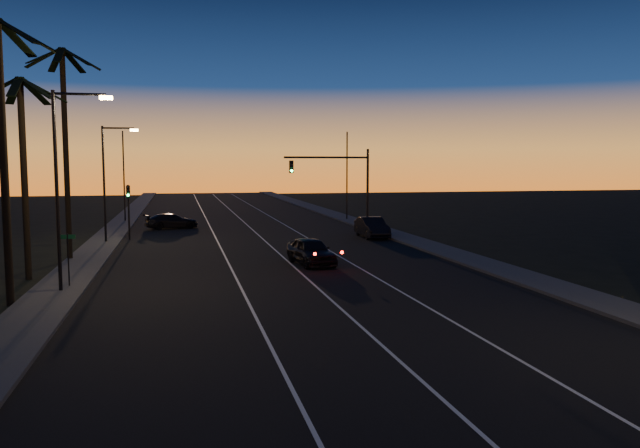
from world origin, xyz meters
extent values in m
cube|color=black|center=(0.00, 30.00, 0.01)|extent=(20.00, 170.00, 0.01)
cube|color=#363634|center=(-11.20, 30.00, 0.08)|extent=(2.40, 170.00, 0.16)
cube|color=#363634|center=(11.20, 30.00, 0.08)|extent=(2.40, 170.00, 0.16)
cube|color=silver|center=(-3.00, 30.00, 0.02)|extent=(0.12, 160.00, 0.01)
cube|color=silver|center=(0.50, 30.00, 0.02)|extent=(0.12, 160.00, 0.01)
cube|color=silver|center=(4.00, 30.00, 0.02)|extent=(0.12, 160.00, 0.01)
cylinder|color=black|center=(-12.60, 18.00, 5.75)|extent=(0.32, 0.32, 11.50)
cube|color=black|center=(-11.57, 18.26, 10.94)|extent=(2.18, 0.92, 1.18)
cube|color=black|center=(-12.16, 18.97, 10.94)|extent=(1.25, 2.12, 1.18)
cube|color=black|center=(-11.75, 17.36, 10.94)|extent=(1.95, 1.61, 1.18)
cylinder|color=black|center=(-13.20, 24.00, 5.00)|extent=(0.32, 0.32, 10.00)
cube|color=black|center=(-12.17, 24.26, 9.44)|extent=(2.18, 0.92, 1.18)
cube|color=black|center=(-12.76, 24.97, 9.44)|extent=(1.25, 2.12, 1.18)
cube|color=black|center=(-13.68, 24.94, 9.44)|extent=(1.34, 2.09, 1.18)
cube|color=black|center=(-13.17, 22.94, 9.44)|extent=(0.45, 2.16, 1.18)
cube|color=black|center=(-12.35, 23.36, 9.44)|extent=(1.95, 1.61, 1.18)
cylinder|color=black|center=(-12.20, 30.00, 6.25)|extent=(0.32, 0.32, 12.50)
cube|color=black|center=(-11.17, 30.26, 11.94)|extent=(2.18, 0.92, 1.18)
cube|color=black|center=(-11.76, 30.97, 11.94)|extent=(1.25, 2.12, 1.18)
cube|color=black|center=(-12.68, 30.94, 11.94)|extent=(1.34, 2.09, 1.18)
cube|color=black|center=(-13.24, 30.21, 11.94)|extent=(2.18, 0.82, 1.18)
cube|color=black|center=(-13.01, 29.32, 11.94)|extent=(1.90, 1.69, 1.18)
cube|color=black|center=(-12.17, 28.94, 11.94)|extent=(0.45, 2.16, 1.18)
cube|color=black|center=(-11.35, 29.36, 11.94)|extent=(1.95, 1.61, 1.18)
cylinder|color=black|center=(-11.00, 20.00, 4.50)|extent=(0.16, 0.16, 9.00)
cylinder|color=black|center=(-9.90, 20.00, 8.85)|extent=(2.20, 0.12, 0.12)
cube|color=#F9B763|center=(-8.80, 20.00, 8.72)|extent=(0.55, 0.26, 0.16)
cylinder|color=black|center=(-11.00, 38.00, 4.25)|extent=(0.16, 0.16, 8.50)
cylinder|color=black|center=(-9.90, 38.00, 8.35)|extent=(2.20, 0.12, 0.12)
cube|color=#F9B763|center=(-8.80, 38.00, 8.22)|extent=(0.55, 0.26, 0.16)
cylinder|color=black|center=(-10.80, 21.00, 1.30)|extent=(0.06, 0.06, 2.60)
cube|color=#0C4B26|center=(-10.80, 21.00, 2.45)|extent=(0.70, 0.03, 0.20)
cylinder|color=black|center=(9.50, 40.00, 3.50)|extent=(0.20, 0.20, 7.00)
cylinder|color=black|center=(6.00, 40.00, 6.30)|extent=(7.00, 0.16, 0.16)
cube|color=black|center=(3.10, 40.00, 5.55)|extent=(0.32, 0.28, 1.00)
sphere|color=black|center=(3.10, 39.83, 5.87)|extent=(0.20, 0.20, 0.20)
sphere|color=black|center=(3.10, 39.83, 5.55)|extent=(0.20, 0.20, 0.20)
sphere|color=#14FF59|center=(3.10, 39.83, 5.23)|extent=(0.20, 0.20, 0.20)
cylinder|color=black|center=(-9.50, 40.00, 2.10)|extent=(0.14, 0.14, 4.20)
cube|color=black|center=(-9.50, 40.00, 3.70)|extent=(0.28, 0.25, 0.90)
sphere|color=black|center=(-9.50, 39.85, 3.98)|extent=(0.18, 0.18, 0.18)
sphere|color=black|center=(-9.50, 39.85, 3.70)|extent=(0.18, 0.18, 0.18)
sphere|color=#14FF59|center=(-9.50, 39.85, 3.42)|extent=(0.18, 0.18, 0.18)
cylinder|color=black|center=(-11.00, 55.00, 4.50)|extent=(0.14, 0.14, 9.00)
cylinder|color=black|center=(11.00, 52.00, 4.50)|extent=(0.14, 0.14, 9.00)
imported|color=black|center=(1.62, 25.38, 0.79)|extent=(2.47, 4.79, 1.56)
sphere|color=#FF0F05|center=(1.23, 22.57, 1.04)|extent=(0.18, 0.18, 0.18)
sphere|color=#FF0F05|center=(2.77, 22.79, 1.04)|extent=(0.18, 0.18, 0.18)
imported|color=black|center=(9.00, 37.15, 0.81)|extent=(1.78, 4.86, 1.59)
imported|color=black|center=(-6.43, 47.49, 0.69)|extent=(5.03, 3.09, 1.36)
camera|label=1|loc=(-5.75, -9.39, 5.82)|focal=35.00mm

